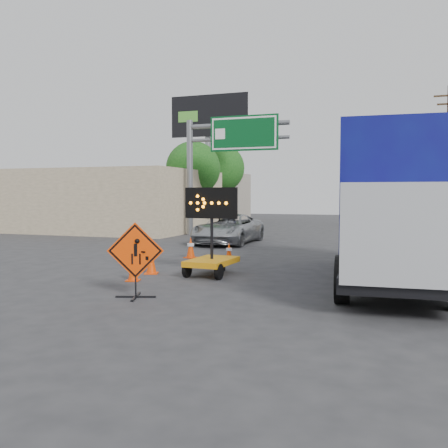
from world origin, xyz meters
The scene contains 17 objects.
ground centered at (0.00, 0.00, 0.00)m, with size 100.00×100.00×0.00m, color #2D2D30.
curb_right centered at (7.20, 15.00, 0.06)m, with size 0.40×60.00×0.12m, color gray.
storefront_left_near centered at (-14.00, 20.00, 2.00)m, with size 14.00×10.00×4.00m, color #CAB591.
storefront_left_far centered at (-15.00, 34.00, 2.20)m, with size 12.00×10.00×4.40m, color #A69B8A.
highway_gantry centered at (-4.43, 17.96, 5.07)m, with size 6.18×0.38×6.90m.
billboard centered at (-8.35, 25.87, 7.35)m, with size 6.10×0.54×9.85m.
utility_pole_far centered at (8.00, 24.00, 4.68)m, with size 1.80×0.26×9.00m.
tree_left_near centered at (-8.00, 22.00, 4.16)m, with size 3.71×3.71×6.03m.
tree_left_far centered at (-9.00, 30.00, 4.60)m, with size 4.10×4.10×6.66m.
construction_sign centered at (-0.50, 1.04, 0.95)m, with size 1.29×0.93×1.80m.
arrow_board centered at (0.04, 4.69, 0.60)m, with size 1.68×1.92×2.66m.
pickup_truck centered at (-2.67, 14.01, 0.73)m, with size 2.43×5.27×1.46m, color #A7AAAE.
box_truck centered at (5.28, 5.18, 1.92)m, with size 3.31×9.06×4.23m.
cone_a centered at (-1.72, 3.04, 0.36)m, with size 0.44×0.44×0.72m.
cone_b centered at (-1.83, 4.34, 0.39)m, with size 0.51×0.51×0.78m.
cone_c centered at (-0.53, 7.91, 0.34)m, with size 0.40×0.40×0.68m.
cone_d centered at (-2.20, 8.22, 0.41)m, with size 0.52×0.52×0.81m.
Camera 1 is at (5.45, -9.32, 2.48)m, focal length 40.00 mm.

